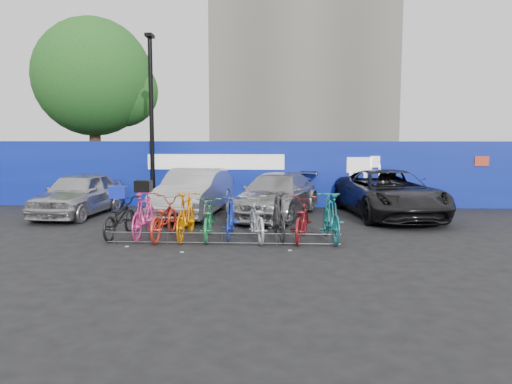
# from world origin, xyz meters

# --- Properties ---
(ground) EXTENTS (100.00, 100.00, 0.00)m
(ground) POSITION_xyz_m (0.00, 0.00, 0.00)
(ground) COLOR black
(ground) RESTS_ON ground
(hoarding) EXTENTS (22.00, 0.18, 2.40)m
(hoarding) POSITION_xyz_m (0.01, 6.00, 1.20)
(hoarding) COLOR #0A1C8F
(hoarding) RESTS_ON ground
(tree) EXTENTS (5.40, 5.20, 7.80)m
(tree) POSITION_xyz_m (-6.77, 10.06, 5.07)
(tree) COLOR #382314
(tree) RESTS_ON ground
(lamppost) EXTENTS (0.25, 0.50, 6.11)m
(lamppost) POSITION_xyz_m (-3.20, 5.40, 3.27)
(lamppost) COLOR black
(lamppost) RESTS_ON ground
(bike_rack) EXTENTS (5.60, 0.03, 0.30)m
(bike_rack) POSITION_xyz_m (-0.00, -0.60, 0.16)
(bike_rack) COLOR #595B60
(bike_rack) RESTS_ON ground
(car_0) EXTENTS (2.06, 4.32, 1.43)m
(car_0) POSITION_xyz_m (-5.17, 3.58, 0.71)
(car_0) COLOR #B0AFB5
(car_0) RESTS_ON ground
(car_1) EXTENTS (2.15, 4.79, 1.53)m
(car_1) POSITION_xyz_m (-1.42, 3.78, 0.76)
(car_1) COLOR #ACADB0
(car_1) RESTS_ON ground
(car_2) EXTENTS (3.25, 5.11, 1.38)m
(car_2) POSITION_xyz_m (1.24, 3.74, 0.69)
(car_2) COLOR #9A9B9E
(car_2) RESTS_ON ground
(car_3) EXTENTS (3.17, 5.67, 1.50)m
(car_3) POSITION_xyz_m (4.84, 3.88, 0.75)
(car_3) COLOR black
(car_3) RESTS_ON ground
(bike_0) EXTENTS (0.84, 1.98, 1.01)m
(bike_0) POSITION_xyz_m (-2.73, 0.19, 0.51)
(bike_0) COLOR black
(bike_0) RESTS_ON ground
(bike_1) EXTENTS (0.60, 1.96, 1.17)m
(bike_1) POSITION_xyz_m (-2.08, 0.17, 0.59)
(bike_1) COLOR #F03794
(bike_1) RESTS_ON ground
(bike_2) EXTENTS (0.85, 2.06, 1.06)m
(bike_2) POSITION_xyz_m (-1.55, 0.07, 0.53)
(bike_2) COLOR red
(bike_2) RESTS_ON ground
(bike_3) EXTENTS (0.61, 2.00, 1.19)m
(bike_3) POSITION_xyz_m (-0.98, 0.03, 0.60)
(bike_3) COLOR orange
(bike_3) RESTS_ON ground
(bike_4) EXTENTS (0.78, 1.90, 0.98)m
(bike_4) POSITION_xyz_m (-0.44, 0.07, 0.49)
(bike_4) COLOR #217E44
(bike_4) RESTS_ON ground
(bike_5) EXTENTS (0.52, 1.78, 1.07)m
(bike_5) POSITION_xyz_m (0.13, 0.20, 0.53)
(bike_5) COLOR #192EA5
(bike_5) RESTS_ON ground
(bike_6) EXTENTS (1.08, 2.10, 1.05)m
(bike_6) POSITION_xyz_m (0.78, 0.06, 0.53)
(bike_6) COLOR #B9BDC1
(bike_6) RESTS_ON ground
(bike_7) EXTENTS (0.84, 2.05, 1.20)m
(bike_7) POSITION_xyz_m (1.34, 0.17, 0.60)
(bike_7) COLOR #262628
(bike_7) RESTS_ON ground
(bike_8) EXTENTS (0.99, 2.08, 1.05)m
(bike_8) POSITION_xyz_m (1.89, 0.05, 0.52)
(bike_8) COLOR maroon
(bike_8) RESTS_ON ground
(bike_9) EXTENTS (0.75, 2.05, 1.20)m
(bike_9) POSITION_xyz_m (2.63, 0.00, 0.60)
(bike_9) COLOR #147074
(bike_9) RESTS_ON ground
(cargo_crate) EXTENTS (0.42, 0.32, 0.29)m
(cargo_crate) POSITION_xyz_m (-2.73, 0.19, 1.16)
(cargo_crate) COLOR #0F20BC
(cargo_crate) RESTS_ON bike_0
(cargo_topcase) EXTENTS (0.40, 0.35, 0.29)m
(cargo_topcase) POSITION_xyz_m (-2.08, 0.17, 1.32)
(cargo_topcase) COLOR black
(cargo_topcase) RESTS_ON bike_1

